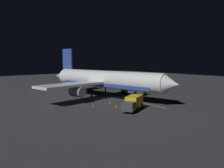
{
  "coord_description": "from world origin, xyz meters",
  "views": [
    {
      "loc": [
        33.92,
        42.53,
        9.17
      ],
      "look_at": [
        0.0,
        2.0,
        3.5
      ],
      "focal_mm": 37.85,
      "sensor_mm": 36.0,
      "label": 1
    }
  ],
  "objects_px": {
    "catering_truck": "(133,90)",
    "traffic_cone_under_wing": "(117,106)",
    "baggage_truck": "(133,103)",
    "ground_crew_worker": "(142,98)",
    "airliner": "(105,80)",
    "traffic_cone_near_left": "(93,106)",
    "traffic_cone_near_right": "(110,103)"
  },
  "relations": [
    {
      "from": "traffic_cone_near_left",
      "to": "airliner",
      "type": "bearing_deg",
      "value": -139.4
    },
    {
      "from": "ground_crew_worker",
      "to": "airliner",
      "type": "bearing_deg",
      "value": -72.74
    },
    {
      "from": "traffic_cone_near_right",
      "to": "baggage_truck",
      "type": "bearing_deg",
      "value": 85.91
    },
    {
      "from": "traffic_cone_near_left",
      "to": "traffic_cone_near_right",
      "type": "xyz_separation_m",
      "value": [
        -4.27,
        -0.22,
        0.0
      ]
    },
    {
      "from": "catering_truck",
      "to": "traffic_cone_under_wing",
      "type": "xyz_separation_m",
      "value": [
        14.03,
        9.77,
        -1.03
      ]
    },
    {
      "from": "traffic_cone_near_right",
      "to": "traffic_cone_under_wing",
      "type": "height_order",
      "value": "same"
    },
    {
      "from": "ground_crew_worker",
      "to": "traffic_cone_near_right",
      "type": "xyz_separation_m",
      "value": [
        6.88,
        -2.48,
        -0.64
      ]
    },
    {
      "from": "traffic_cone_under_wing",
      "to": "airliner",
      "type": "bearing_deg",
      "value": -116.82
    },
    {
      "from": "ground_crew_worker",
      "to": "traffic_cone_under_wing",
      "type": "relative_size",
      "value": 3.16
    },
    {
      "from": "airliner",
      "to": "ground_crew_worker",
      "type": "bearing_deg",
      "value": 107.26
    },
    {
      "from": "baggage_truck",
      "to": "traffic_cone_near_left",
      "type": "height_order",
      "value": "baggage_truck"
    },
    {
      "from": "catering_truck",
      "to": "traffic_cone_near_left",
      "type": "bearing_deg",
      "value": 21.1
    },
    {
      "from": "catering_truck",
      "to": "traffic_cone_near_right",
      "type": "xyz_separation_m",
      "value": [
        12.83,
        6.38,
        -1.03
      ]
    },
    {
      "from": "catering_truck",
      "to": "traffic_cone_near_right",
      "type": "distance_m",
      "value": 14.37
    },
    {
      "from": "traffic_cone_near_right",
      "to": "airliner",
      "type": "bearing_deg",
      "value": -120.16
    },
    {
      "from": "baggage_truck",
      "to": "traffic_cone_under_wing",
      "type": "xyz_separation_m",
      "value": [
        0.69,
        -3.69,
        -1.05
      ]
    },
    {
      "from": "baggage_truck",
      "to": "traffic_cone_under_wing",
      "type": "height_order",
      "value": "baggage_truck"
    },
    {
      "from": "ground_crew_worker",
      "to": "traffic_cone_under_wing",
      "type": "distance_m",
      "value": 8.15
    },
    {
      "from": "traffic_cone_under_wing",
      "to": "traffic_cone_near_left",
      "type": "bearing_deg",
      "value": -45.89
    },
    {
      "from": "traffic_cone_near_left",
      "to": "traffic_cone_near_right",
      "type": "height_order",
      "value": "same"
    },
    {
      "from": "airliner",
      "to": "catering_truck",
      "type": "xyz_separation_m",
      "value": [
        -8.85,
        0.47,
        -2.95
      ]
    },
    {
      "from": "catering_truck",
      "to": "traffic_cone_near_left",
      "type": "distance_m",
      "value": 18.36
    },
    {
      "from": "ground_crew_worker",
      "to": "traffic_cone_near_left",
      "type": "xyz_separation_m",
      "value": [
        11.15,
        -2.26,
        -0.64
      ]
    },
    {
      "from": "traffic_cone_near_left",
      "to": "traffic_cone_near_right",
      "type": "bearing_deg",
      "value": -177.02
    },
    {
      "from": "ground_crew_worker",
      "to": "traffic_cone_under_wing",
      "type": "xyz_separation_m",
      "value": [
        8.08,
        0.9,
        -0.64
      ]
    },
    {
      "from": "ground_crew_worker",
      "to": "traffic_cone_near_right",
      "type": "relative_size",
      "value": 3.16
    },
    {
      "from": "baggage_truck",
      "to": "ground_crew_worker",
      "type": "distance_m",
      "value": 8.71
    },
    {
      "from": "airliner",
      "to": "baggage_truck",
      "type": "distance_m",
      "value": 14.92
    },
    {
      "from": "baggage_truck",
      "to": "traffic_cone_under_wing",
      "type": "distance_m",
      "value": 3.9
    },
    {
      "from": "airliner",
      "to": "traffic_cone_near_left",
      "type": "distance_m",
      "value": 11.57
    },
    {
      "from": "traffic_cone_near_left",
      "to": "traffic_cone_near_right",
      "type": "distance_m",
      "value": 4.27
    },
    {
      "from": "catering_truck",
      "to": "ground_crew_worker",
      "type": "bearing_deg",
      "value": 56.1
    }
  ]
}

